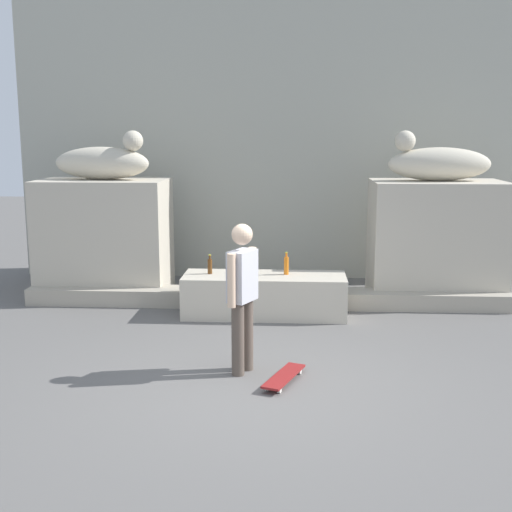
{
  "coord_description": "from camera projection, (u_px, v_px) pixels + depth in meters",
  "views": [
    {
      "loc": [
        0.43,
        -6.73,
        2.65
      ],
      "look_at": [
        -0.05,
        1.5,
        1.1
      ],
      "focal_mm": 46.82,
      "sensor_mm": 36.0,
      "label": 1
    }
  ],
  "objects": [
    {
      "name": "ground_plane",
      "position": [
        253.0,
        383.0,
        7.12
      ],
      "size": [
        40.0,
        40.0,
        0.0
      ],
      "primitive_type": "plane",
      "color": "#605E5B"
    },
    {
      "name": "facade_wall",
      "position": [
        272.0,
        99.0,
        11.98
      ],
      "size": [
        9.11,
        0.6,
        6.44
      ],
      "primitive_type": "cube",
      "color": "#B3B2A3",
      "rests_on": "ground_plane"
    },
    {
      "name": "pedestal_left",
      "position": [
        105.0,
        237.0,
        10.88
      ],
      "size": [
        2.04,
        1.27,
        1.88
      ],
      "primitive_type": "cube",
      "color": "beige",
      "rests_on": "ground_plane"
    },
    {
      "name": "pedestal_right",
      "position": [
        436.0,
        240.0,
        10.57
      ],
      "size": [
        2.04,
        1.27,
        1.88
      ],
      "primitive_type": "cube",
      "color": "beige",
      "rests_on": "ground_plane"
    },
    {
      "name": "statue_reclining_left",
      "position": [
        104.0,
        162.0,
        10.64
      ],
      "size": [
        1.67,
        0.84,
        0.78
      ],
      "rotation": [
        0.0,
        0.0,
        -0.18
      ],
      "color": "beige",
      "rests_on": "pedestal_left"
    },
    {
      "name": "statue_reclining_right",
      "position": [
        437.0,
        163.0,
        10.34
      ],
      "size": [
        1.63,
        0.66,
        0.78
      ],
      "rotation": [
        0.0,
        0.0,
        3.21
      ],
      "color": "beige",
      "rests_on": "pedestal_right"
    },
    {
      "name": "ledge_block",
      "position": [
        264.0,
        295.0,
        9.68
      ],
      "size": [
        2.35,
        0.81,
        0.6
      ],
      "primitive_type": "cube",
      "color": "beige",
      "rests_on": "ground_plane"
    },
    {
      "name": "skater",
      "position": [
        242.0,
        292.0,
        7.27
      ],
      "size": [
        0.34,
        0.5,
        1.67
      ],
      "rotation": [
        0.0,
        0.0,
        1.12
      ],
      "color": "brown",
      "rests_on": "ground_plane"
    },
    {
      "name": "skateboard",
      "position": [
        284.0,
        376.0,
        7.13
      ],
      "size": [
        0.47,
        0.82,
        0.08
      ],
      "rotation": [
        0.0,
        0.0,
        1.21
      ],
      "color": "maroon",
      "rests_on": "ground_plane"
    },
    {
      "name": "bottle_orange",
      "position": [
        286.0,
        265.0,
        9.65
      ],
      "size": [
        0.07,
        0.07,
        0.33
      ],
      "color": "orange",
      "rests_on": "ledge_block"
    },
    {
      "name": "bottle_brown",
      "position": [
        210.0,
        266.0,
        9.69
      ],
      "size": [
        0.07,
        0.07,
        0.29
      ],
      "color": "#593314",
      "rests_on": "ledge_block"
    },
    {
      "name": "stair_step",
      "position": [
        266.0,
        298.0,
        10.23
      ],
      "size": [
        7.37,
        0.5,
        0.26
      ],
      "primitive_type": "cube",
      "color": "#A9A08F",
      "rests_on": "ground_plane"
    }
  ]
}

